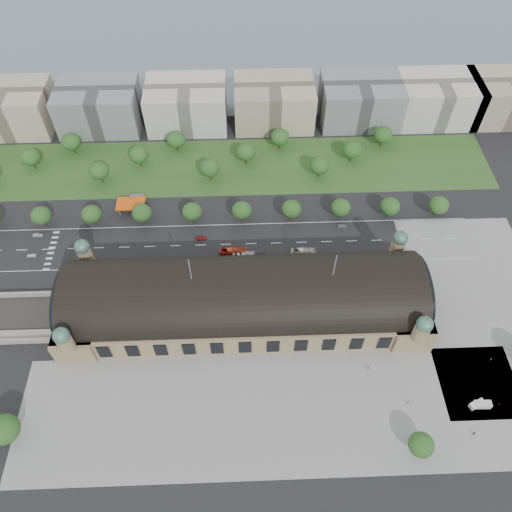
{
  "coord_description": "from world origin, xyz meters",
  "views": [
    {
      "loc": [
        0.95,
        -113.38,
        182.21
      ],
      "look_at": [
        5.69,
        19.42,
        14.0
      ],
      "focal_mm": 35.0,
      "sensor_mm": 36.0,
      "label": 1
    }
  ],
  "objects_px": {
    "parked_car_5": "(139,273)",
    "bus_east": "(304,252)",
    "petrol_station": "(134,201)",
    "pedestrian_4": "(473,434)",
    "parked_car_6": "(204,272)",
    "traffic_car_2": "(145,262)",
    "van_south": "(476,405)",
    "pedestrian_0": "(368,368)",
    "parked_car_0": "(66,277)",
    "bus_west": "(233,252)",
    "pedestrian_3": "(499,404)",
    "traffic_car_4": "(261,255)",
    "van_east": "(481,405)",
    "traffic_car_5": "(342,226)",
    "parked_car_2": "(155,267)",
    "parked_car_4": "(156,267)",
    "parked_car_1": "(115,268)",
    "traffic_car_6": "(407,252)",
    "bus_mid": "(245,255)",
    "pedestrian_2": "(491,359)",
    "traffic_car_1": "(38,235)",
    "pedestrian_1": "(408,402)",
    "traffic_car_0": "(32,255)",
    "parked_car_3": "(142,271)",
    "traffic_car_3": "(201,238)"
  },
  "relations": [
    {
      "from": "traffic_car_2",
      "to": "parked_car_6",
      "type": "height_order",
      "value": "parked_car_6"
    },
    {
      "from": "van_east",
      "to": "parked_car_4",
      "type": "bearing_deg",
      "value": 152.95
    },
    {
      "from": "pedestrian_0",
      "to": "bus_east",
      "type": "bearing_deg",
      "value": 108.01
    },
    {
      "from": "pedestrian_2",
      "to": "van_south",
      "type": "bearing_deg",
      "value": 122.37
    },
    {
      "from": "parked_car_1",
      "to": "bus_mid",
      "type": "height_order",
      "value": "bus_mid"
    },
    {
      "from": "traffic_car_0",
      "to": "traffic_car_6",
      "type": "height_order",
      "value": "traffic_car_6"
    },
    {
      "from": "parked_car_0",
      "to": "pedestrian_4",
      "type": "distance_m",
      "value": 178.76
    },
    {
      "from": "traffic_car_4",
      "to": "parked_car_2",
      "type": "bearing_deg",
      "value": -83.69
    },
    {
      "from": "traffic_car_1",
      "to": "traffic_car_2",
      "type": "relative_size",
      "value": 0.97
    },
    {
      "from": "traffic_car_5",
      "to": "parked_car_3",
      "type": "distance_m",
      "value": 97.88
    },
    {
      "from": "parked_car_2",
      "to": "parked_car_0",
      "type": "bearing_deg",
      "value": -115.31
    },
    {
      "from": "parked_car_0",
      "to": "parked_car_3",
      "type": "height_order",
      "value": "parked_car_3"
    },
    {
      "from": "traffic_car_6",
      "to": "pedestrian_0",
      "type": "bearing_deg",
      "value": -19.29
    },
    {
      "from": "petrol_station",
      "to": "parked_car_0",
      "type": "bearing_deg",
      "value": -120.51
    },
    {
      "from": "traffic_car_1",
      "to": "bus_east",
      "type": "bearing_deg",
      "value": -100.05
    },
    {
      "from": "traffic_car_4",
      "to": "van_east",
      "type": "height_order",
      "value": "van_east"
    },
    {
      "from": "bus_west",
      "to": "traffic_car_5",
      "type": "bearing_deg",
      "value": -73.5
    },
    {
      "from": "parked_car_2",
      "to": "bus_west",
      "type": "distance_m",
      "value": 36.62
    },
    {
      "from": "traffic_car_4",
      "to": "parked_car_2",
      "type": "height_order",
      "value": "traffic_car_4"
    },
    {
      "from": "petrol_station",
      "to": "parked_car_2",
      "type": "relative_size",
      "value": 2.7
    },
    {
      "from": "parked_car_5",
      "to": "parked_car_6",
      "type": "bearing_deg",
      "value": 56.9
    },
    {
      "from": "bus_west",
      "to": "pedestrian_3",
      "type": "height_order",
      "value": "bus_west"
    },
    {
      "from": "traffic_car_6",
      "to": "pedestrian_3",
      "type": "distance_m",
      "value": 76.42
    },
    {
      "from": "parked_car_1",
      "to": "parked_car_2",
      "type": "height_order",
      "value": "parked_car_1"
    },
    {
      "from": "petrol_station",
      "to": "traffic_car_0",
      "type": "bearing_deg",
      "value": -144.75
    },
    {
      "from": "traffic_car_3",
      "to": "van_south",
      "type": "height_order",
      "value": "van_south"
    },
    {
      "from": "parked_car_3",
      "to": "pedestrian_2",
      "type": "bearing_deg",
      "value": 36.82
    },
    {
      "from": "petrol_station",
      "to": "parked_car_0",
      "type": "distance_m",
      "value": 51.45
    },
    {
      "from": "parked_car_0",
      "to": "parked_car_4",
      "type": "bearing_deg",
      "value": 57.08
    },
    {
      "from": "traffic_car_1",
      "to": "pedestrian_1",
      "type": "distance_m",
      "value": 182.14
    },
    {
      "from": "traffic_car_5",
      "to": "pedestrian_4",
      "type": "bearing_deg",
      "value": -157.98
    },
    {
      "from": "petrol_station",
      "to": "parked_car_1",
      "type": "bearing_deg",
      "value": -96.42
    },
    {
      "from": "pedestrian_4",
      "to": "petrol_station",
      "type": "bearing_deg",
      "value": -67.86
    },
    {
      "from": "petrol_station",
      "to": "pedestrian_4",
      "type": "relative_size",
      "value": 7.2
    },
    {
      "from": "traffic_car_0",
      "to": "traffic_car_6",
      "type": "xyz_separation_m",
      "value": [
        175.07,
        -4.18,
        0.08
      ]
    },
    {
      "from": "parked_car_4",
      "to": "bus_east",
      "type": "distance_m",
      "value": 68.36
    },
    {
      "from": "pedestrian_1",
      "to": "parked_car_0",
      "type": "bearing_deg",
      "value": 87.88
    },
    {
      "from": "pedestrian_4",
      "to": "parked_car_2",
      "type": "bearing_deg",
      "value": -59.51
    },
    {
      "from": "van_south",
      "to": "pedestrian_0",
      "type": "relative_size",
      "value": 3.21
    },
    {
      "from": "parked_car_1",
      "to": "bus_mid",
      "type": "relative_size",
      "value": 0.47
    },
    {
      "from": "pedestrian_0",
      "to": "traffic_car_5",
      "type": "bearing_deg",
      "value": 89.03
    },
    {
      "from": "parked_car_6",
      "to": "traffic_car_5",
      "type": "bearing_deg",
      "value": 76.75
    },
    {
      "from": "parked_car_2",
      "to": "pedestrian_1",
      "type": "distance_m",
      "value": 121.6
    },
    {
      "from": "traffic_car_5",
      "to": "van_east",
      "type": "xyz_separation_m",
      "value": [
        39.02,
        -91.41,
        0.56
      ]
    },
    {
      "from": "bus_west",
      "to": "pedestrian_0",
      "type": "bearing_deg",
      "value": -137.9
    },
    {
      "from": "parked_car_5",
      "to": "bus_east",
      "type": "xyz_separation_m",
      "value": [
        75.83,
        8.98,
        0.96
      ]
    },
    {
      "from": "petrol_station",
      "to": "traffic_car_6",
      "type": "xyz_separation_m",
      "value": [
        130.75,
        -35.5,
        -2.13
      ]
    },
    {
      "from": "parked_car_4",
      "to": "bus_mid",
      "type": "relative_size",
      "value": 0.34
    },
    {
      "from": "pedestrian_4",
      "to": "bus_mid",
      "type": "bearing_deg",
      "value": -72.67
    },
    {
      "from": "parked_car_0",
      "to": "bus_mid",
      "type": "height_order",
      "value": "bus_mid"
    }
  ]
}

